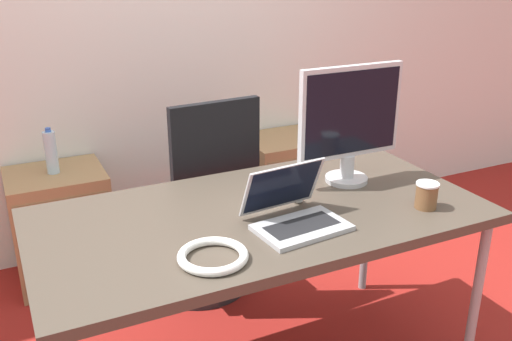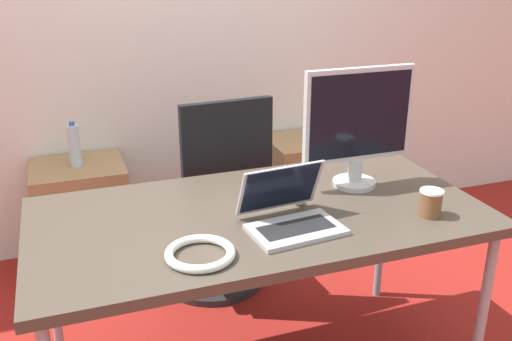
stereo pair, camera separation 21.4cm
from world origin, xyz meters
name	(u,v)px [view 1 (the left image)]	position (x,y,z in m)	size (l,w,h in m)	color
wall_back	(148,26)	(0.00, 1.43, 1.30)	(10.00, 0.05, 2.60)	silver
desk	(261,223)	(0.00, 0.00, 0.73)	(1.70, 0.86, 0.77)	#473D33
office_chair	(202,221)	(0.03, 0.74, 0.40)	(0.56, 0.57, 1.07)	#232326
cabinet_left	(61,226)	(-0.62, 1.18, 0.31)	(0.49, 0.43, 0.62)	#99754C
cabinet_right	(284,184)	(0.75, 1.18, 0.31)	(0.49, 0.43, 0.62)	#99754C
water_bottle	(51,152)	(-0.62, 1.19, 0.73)	(0.06, 0.06, 0.24)	silver
laptop_center	(295,213)	(0.06, -0.15, 0.82)	(0.34, 0.31, 0.21)	#ADADB2
monitor	(350,121)	(0.46, 0.11, 1.04)	(0.47, 0.18, 0.50)	#B7B7BC
mouse	(297,198)	(0.16, 0.01, 0.79)	(0.04, 0.06, 0.03)	silver
coffee_cup_white	(267,189)	(0.07, 0.08, 0.82)	(0.08, 0.08, 0.10)	white
coffee_cup_brown	(427,195)	(0.58, -0.25, 0.83)	(0.09, 0.09, 0.10)	brown
cable_coil	(213,256)	(-0.30, -0.26, 0.79)	(0.23, 0.23, 0.03)	white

